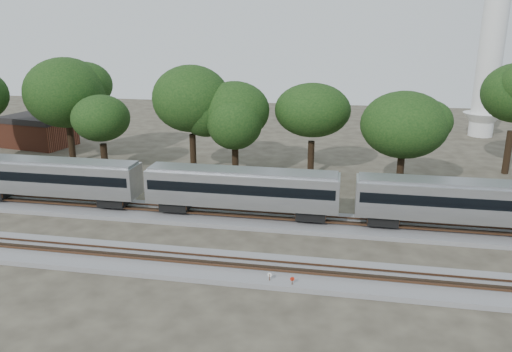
% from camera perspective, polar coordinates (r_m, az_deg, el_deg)
% --- Properties ---
extents(ground, '(160.00, 160.00, 0.00)m').
position_cam_1_polar(ground, '(42.58, -4.98, -7.89)').
color(ground, '#383328').
rests_on(ground, ground).
extents(track_far, '(160.00, 5.00, 0.73)m').
position_cam_1_polar(track_far, '(47.83, -3.08, -4.71)').
color(track_far, slate).
rests_on(track_far, ground).
extents(track_near, '(160.00, 5.00, 0.73)m').
position_cam_1_polar(track_near, '(39.04, -6.57, -10.01)').
color(track_near, slate).
rests_on(track_near, ground).
extents(train, '(132.61, 3.23, 4.77)m').
position_cam_1_polar(train, '(46.67, 22.62, -2.56)').
color(train, '#B8BBC0').
rests_on(train, ground).
extents(switch_stand_red, '(0.31, 0.10, 0.99)m').
position_cam_1_polar(switch_stand_red, '(35.66, 4.16, -11.94)').
color(switch_stand_red, '#512D19').
rests_on(switch_stand_red, ground).
extents(switch_stand_white, '(0.32, 0.06, 1.01)m').
position_cam_1_polar(switch_stand_white, '(36.08, 1.57, -11.50)').
color(switch_stand_white, '#512D19').
rests_on(switch_stand_white, ground).
extents(switch_lever, '(0.56, 0.42, 0.30)m').
position_cam_1_polar(switch_lever, '(36.44, 1.16, -12.08)').
color(switch_lever, '#512D19').
rests_on(switch_lever, ground).
extents(brick_building, '(10.79, 8.51, 4.65)m').
position_cam_1_polar(brick_building, '(83.06, -23.58, 4.76)').
color(brick_building, brown).
rests_on(brick_building, ground).
extents(tree_1, '(9.51, 9.51, 13.41)m').
position_cam_1_polar(tree_1, '(70.09, -20.91, 8.88)').
color(tree_1, black).
rests_on(tree_1, ground).
extents(tree_2, '(7.06, 7.06, 9.95)m').
position_cam_1_polar(tree_2, '(63.72, -17.32, 6.31)').
color(tree_2, black).
rests_on(tree_2, ground).
extents(tree_3, '(9.52, 9.52, 13.42)m').
position_cam_1_polar(tree_3, '(60.62, -7.43, 8.74)').
color(tree_3, black).
rests_on(tree_3, ground).
extents(tree_4, '(8.26, 8.26, 11.64)m').
position_cam_1_polar(tree_4, '(59.36, -2.45, 7.48)').
color(tree_4, black).
rests_on(tree_4, ground).
extents(tree_5, '(8.26, 8.26, 11.65)m').
position_cam_1_polar(tree_5, '(59.79, 6.47, 7.46)').
color(tree_5, black).
rests_on(tree_5, ground).
extents(tree_6, '(7.89, 7.89, 11.13)m').
position_cam_1_polar(tree_6, '(54.77, 16.58, 5.62)').
color(tree_6, black).
rests_on(tree_6, ground).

